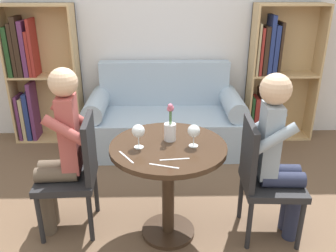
{
  "coord_description": "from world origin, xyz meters",
  "views": [
    {
      "loc": [
        -0.05,
        -2.18,
        1.82
      ],
      "look_at": [
        0.0,
        0.05,
        0.86
      ],
      "focal_mm": 38.0,
      "sensor_mm": 36.0,
      "label": 1
    }
  ],
  "objects_px": {
    "bookshelf_left": "(35,75)",
    "bookshelf_right": "(273,80)",
    "chair_right": "(263,176)",
    "flower_vase": "(170,128)",
    "wine_glass_right": "(194,132)",
    "person_left": "(60,150)",
    "couch": "(165,121)",
    "wine_glass_left": "(138,132)",
    "person_right": "(278,154)",
    "chair_left": "(75,170)"
  },
  "relations": [
    {
      "from": "bookshelf_left",
      "to": "bookshelf_right",
      "type": "xyz_separation_m",
      "value": [
        2.71,
        -0.0,
        -0.07
      ]
    },
    {
      "from": "chair_right",
      "to": "flower_vase",
      "type": "distance_m",
      "value": 0.75
    },
    {
      "from": "chair_right",
      "to": "wine_glass_right",
      "type": "xyz_separation_m",
      "value": [
        -0.51,
        -0.01,
        0.36
      ]
    },
    {
      "from": "chair_right",
      "to": "flower_vase",
      "type": "bearing_deg",
      "value": 85.41
    },
    {
      "from": "bookshelf_left",
      "to": "chair_right",
      "type": "bearing_deg",
      "value": -39.62
    },
    {
      "from": "chair_right",
      "to": "person_left",
      "type": "xyz_separation_m",
      "value": [
        -1.45,
        0.1,
        0.17
      ]
    },
    {
      "from": "couch",
      "to": "wine_glass_left",
      "type": "xyz_separation_m",
      "value": [
        -0.2,
        -1.53,
        0.55
      ]
    },
    {
      "from": "bookshelf_left",
      "to": "wine_glass_right",
      "type": "bearing_deg",
      "value": -47.59
    },
    {
      "from": "chair_right",
      "to": "wine_glass_left",
      "type": "relative_size",
      "value": 5.46
    },
    {
      "from": "couch",
      "to": "wine_glass_right",
      "type": "relative_size",
      "value": 10.9
    },
    {
      "from": "person_right",
      "to": "wine_glass_right",
      "type": "height_order",
      "value": "person_right"
    },
    {
      "from": "wine_glass_left",
      "to": "bookshelf_left",
      "type": "bearing_deg",
      "value": 125.05
    },
    {
      "from": "couch",
      "to": "chair_left",
      "type": "height_order",
      "value": "couch"
    },
    {
      "from": "person_right",
      "to": "flower_vase",
      "type": "relative_size",
      "value": 4.54
    },
    {
      "from": "bookshelf_right",
      "to": "wine_glass_right",
      "type": "relative_size",
      "value": 9.96
    },
    {
      "from": "person_left",
      "to": "person_right",
      "type": "distance_m",
      "value": 1.54
    },
    {
      "from": "wine_glass_right",
      "to": "chair_left",
      "type": "bearing_deg",
      "value": 171.84
    },
    {
      "from": "bookshelf_right",
      "to": "wine_glass_left",
      "type": "height_order",
      "value": "bookshelf_right"
    },
    {
      "from": "wine_glass_left",
      "to": "chair_right",
      "type": "bearing_deg",
      "value": 1.77
    },
    {
      "from": "couch",
      "to": "chair_right",
      "type": "xyz_separation_m",
      "value": [
        0.68,
        -1.5,
        0.18
      ]
    },
    {
      "from": "bookshelf_left",
      "to": "wine_glass_left",
      "type": "xyz_separation_m",
      "value": [
        1.26,
        -1.8,
        0.09
      ]
    },
    {
      "from": "wine_glass_right",
      "to": "person_left",
      "type": "bearing_deg",
      "value": 173.07
    },
    {
      "from": "bookshelf_left",
      "to": "couch",
      "type": "bearing_deg",
      "value": -10.35
    },
    {
      "from": "couch",
      "to": "person_right",
      "type": "height_order",
      "value": "person_right"
    },
    {
      "from": "bookshelf_right",
      "to": "chair_left",
      "type": "relative_size",
      "value": 1.71
    },
    {
      "from": "bookshelf_right",
      "to": "person_right",
      "type": "bearing_deg",
      "value": -105.39
    },
    {
      "from": "chair_left",
      "to": "flower_vase",
      "type": "relative_size",
      "value": 3.28
    },
    {
      "from": "couch",
      "to": "chair_right",
      "type": "bearing_deg",
      "value": -65.71
    },
    {
      "from": "chair_left",
      "to": "wine_glass_right",
      "type": "distance_m",
      "value": 0.93
    },
    {
      "from": "chair_left",
      "to": "chair_right",
      "type": "relative_size",
      "value": 1.0
    },
    {
      "from": "couch",
      "to": "wine_glass_left",
      "type": "bearing_deg",
      "value": -97.39
    },
    {
      "from": "couch",
      "to": "person_left",
      "type": "relative_size",
      "value": 1.34
    },
    {
      "from": "bookshelf_left",
      "to": "wine_glass_left",
      "type": "distance_m",
      "value": 2.2
    },
    {
      "from": "bookshelf_left",
      "to": "person_left",
      "type": "bearing_deg",
      "value": -67.5
    },
    {
      "from": "bookshelf_right",
      "to": "wine_glass_right",
      "type": "height_order",
      "value": "bookshelf_right"
    },
    {
      "from": "chair_left",
      "to": "chair_right",
      "type": "bearing_deg",
      "value": 82.46
    },
    {
      "from": "person_left",
      "to": "wine_glass_right",
      "type": "xyz_separation_m",
      "value": [
        0.94,
        -0.11,
        0.19
      ]
    },
    {
      "from": "couch",
      "to": "wine_glass_right",
      "type": "height_order",
      "value": "couch"
    },
    {
      "from": "bookshelf_left",
      "to": "person_left",
      "type": "xyz_separation_m",
      "value": [
        0.69,
        -1.67,
        -0.11
      ]
    },
    {
      "from": "couch",
      "to": "person_right",
      "type": "distance_m",
      "value": 1.73
    },
    {
      "from": "bookshelf_right",
      "to": "wine_glass_left",
      "type": "distance_m",
      "value": 2.31
    },
    {
      "from": "person_right",
      "to": "wine_glass_left",
      "type": "relative_size",
      "value": 7.54
    },
    {
      "from": "wine_glass_left",
      "to": "wine_glass_right",
      "type": "relative_size",
      "value": 1.06
    },
    {
      "from": "chair_left",
      "to": "person_right",
      "type": "relative_size",
      "value": 0.72
    },
    {
      "from": "chair_right",
      "to": "person_right",
      "type": "bearing_deg",
      "value": -91.81
    },
    {
      "from": "chair_left",
      "to": "wine_glass_left",
      "type": "xyz_separation_m",
      "value": [
        0.48,
        -0.13,
        0.37
      ]
    },
    {
      "from": "wine_glass_left",
      "to": "person_right",
      "type": "bearing_deg",
      "value": 1.2
    },
    {
      "from": "chair_right",
      "to": "person_left",
      "type": "relative_size",
      "value": 0.71
    },
    {
      "from": "bookshelf_left",
      "to": "chair_right",
      "type": "xyz_separation_m",
      "value": [
        2.14,
        -1.77,
        -0.28
      ]
    },
    {
      "from": "bookshelf_right",
      "to": "flower_vase",
      "type": "distance_m",
      "value": 2.09
    }
  ]
}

